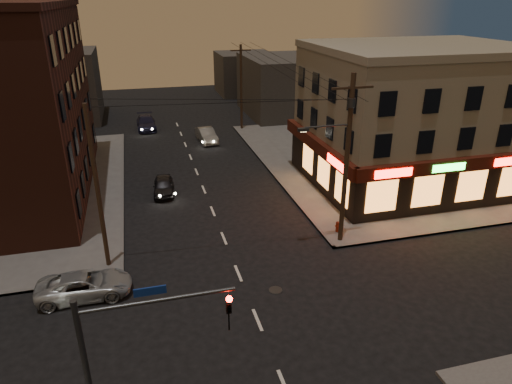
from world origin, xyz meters
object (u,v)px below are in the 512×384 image
object	(u,v)px
sedan_mid	(207,135)
suv_cross	(85,285)
sedan_near	(164,186)
fire_hydrant	(337,226)
sedan_far	(146,123)

from	to	relation	value
sedan_mid	suv_cross	bearing A→B (deg)	-117.89
sedan_near	fire_hydrant	size ratio (longest dim) A/B	5.23
suv_cross	sedan_near	bearing A→B (deg)	-21.65
fire_hydrant	sedan_near	bearing A→B (deg)	137.44
suv_cross	sedan_near	size ratio (longest dim) A/B	1.23
suv_cross	sedan_mid	distance (m)	26.36
sedan_near	sedan_far	size ratio (longest dim) A/B	0.75
suv_cross	sedan_near	distance (m)	12.94
suv_cross	sedan_mid	xyz separation A→B (m)	(10.08, 24.35, 0.07)
sedan_mid	sedan_far	world-z (taller)	sedan_far
suv_cross	fire_hydrant	xyz separation A→B (m)	(14.86, 2.77, -0.10)
sedan_far	sedan_mid	bearing A→B (deg)	-49.45
sedan_mid	fire_hydrant	bearing A→B (deg)	-82.91
sedan_near	fire_hydrant	world-z (taller)	sedan_near
suv_cross	sedan_far	world-z (taller)	sedan_far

